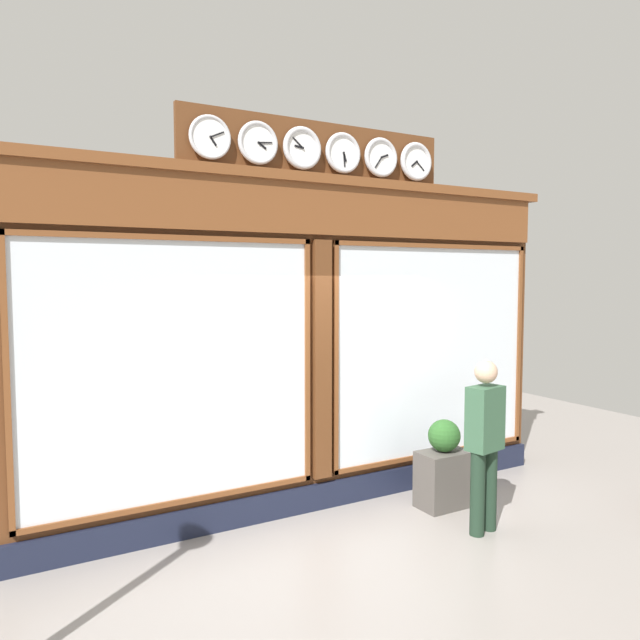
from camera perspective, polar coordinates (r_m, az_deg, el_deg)
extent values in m
cube|color=#5B3319|center=(6.52, -0.66, -2.65)|extent=(6.15, 0.30, 3.44)
cube|color=#191E33|center=(6.75, 0.09, -16.26)|extent=(6.15, 0.08, 0.28)
cube|color=brown|center=(6.35, 0.18, 10.38)|extent=(6.03, 0.08, 0.52)
cube|color=brown|center=(6.41, 0.09, 13.12)|extent=(6.28, 0.20, 0.10)
cube|color=silver|center=(7.29, 10.79, -2.88)|extent=(2.73, 0.02, 2.42)
cube|color=brown|center=(7.23, 11.03, 6.87)|extent=(2.83, 0.04, 0.05)
cube|color=brown|center=(7.53, 10.76, -12.27)|extent=(2.83, 0.04, 0.05)
cube|color=brown|center=(8.25, 18.24, -2.20)|extent=(0.05, 0.04, 2.52)
cube|color=brown|center=(6.46, 1.50, -3.70)|extent=(0.05, 0.04, 2.52)
cube|color=silver|center=(5.78, -13.54, -4.75)|extent=(2.73, 0.02, 2.42)
cube|color=brown|center=(5.71, -13.69, 7.58)|extent=(2.83, 0.04, 0.05)
cube|color=brown|center=(6.08, -13.27, -16.37)|extent=(2.83, 0.04, 0.05)
cube|color=brown|center=(5.54, -27.45, -5.49)|extent=(0.05, 0.04, 2.52)
cube|color=brown|center=(6.29, -1.23, -3.92)|extent=(0.05, 0.04, 2.52)
cube|color=#5B3319|center=(6.38, 0.13, -3.81)|extent=(0.20, 0.10, 2.52)
cube|color=#5B3319|center=(6.49, -0.09, 15.57)|extent=(3.03, 0.06, 0.61)
cylinder|color=white|center=(7.09, 9.04, 14.54)|extent=(0.34, 0.02, 0.34)
torus|color=silver|center=(7.09, 9.06, 14.54)|extent=(0.43, 0.06, 0.43)
cube|color=black|center=(7.06, 8.88, 14.35)|extent=(0.08, 0.01, 0.07)
cube|color=black|center=(7.11, 9.46, 14.12)|extent=(0.12, 0.01, 0.10)
sphere|color=black|center=(7.08, 9.13, 14.56)|extent=(0.02, 0.02, 0.02)
cylinder|color=white|center=(6.81, 5.75, 15.01)|extent=(0.34, 0.02, 0.34)
torus|color=silver|center=(6.80, 5.77, 15.02)|extent=(0.42, 0.05, 0.42)
cube|color=black|center=(6.82, 6.14, 15.13)|extent=(0.09, 0.01, 0.05)
cube|color=black|center=(6.76, 5.53, 14.57)|extent=(0.09, 0.01, 0.13)
sphere|color=black|center=(6.79, 5.84, 15.03)|extent=(0.02, 0.02, 0.02)
cylinder|color=white|center=(6.54, 2.18, 15.47)|extent=(0.34, 0.02, 0.34)
torus|color=silver|center=(6.54, 2.20, 15.48)|extent=(0.42, 0.05, 0.42)
cube|color=black|center=(6.53, 2.36, 15.10)|extent=(0.05, 0.01, 0.09)
cube|color=black|center=(6.52, 2.30, 14.86)|extent=(0.03, 0.01, 0.15)
sphere|color=black|center=(6.53, 2.26, 15.50)|extent=(0.02, 0.02, 0.02)
cylinder|color=white|center=(6.31, -1.70, 15.90)|extent=(0.34, 0.02, 0.34)
torus|color=silver|center=(6.30, -1.68, 15.91)|extent=(0.43, 0.06, 0.43)
cube|color=black|center=(6.27, -2.02, 16.03)|extent=(0.09, 0.01, 0.03)
cube|color=black|center=(6.28, -2.10, 16.39)|extent=(0.12, 0.01, 0.10)
sphere|color=black|center=(6.29, -1.62, 15.93)|extent=(0.02, 0.02, 0.02)
cylinder|color=white|center=(6.10, -5.88, 16.29)|extent=(0.34, 0.02, 0.34)
torus|color=silver|center=(6.09, -5.86, 16.30)|extent=(0.42, 0.05, 0.42)
cube|color=black|center=(6.10, -5.47, 16.06)|extent=(0.09, 0.01, 0.07)
cube|color=black|center=(6.12, -5.17, 16.33)|extent=(0.15, 0.01, 0.03)
sphere|color=black|center=(6.08, -5.81, 16.32)|extent=(0.02, 0.02, 0.02)
cylinder|color=white|center=(5.92, -10.34, 16.61)|extent=(0.34, 0.02, 0.34)
torus|color=silver|center=(5.92, -10.33, 16.62)|extent=(0.41, 0.04, 0.41)
cube|color=black|center=(5.91, -10.03, 16.27)|extent=(0.07, 0.01, 0.09)
cube|color=black|center=(5.94, -9.67, 16.88)|extent=(0.14, 0.01, 0.07)
sphere|color=black|center=(5.91, -10.28, 16.65)|extent=(0.02, 0.02, 0.02)
cylinder|color=#1C2F21|center=(6.23, 14.63, -15.55)|extent=(0.14, 0.14, 0.82)
cylinder|color=#1C2F21|center=(6.38, 15.71, -15.08)|extent=(0.14, 0.14, 0.82)
cube|color=#33563D|center=(6.10, 15.31, -8.92)|extent=(0.39, 0.28, 0.62)
sphere|color=tan|center=(6.02, 15.39, -4.74)|extent=(0.22, 0.22, 0.22)
cube|color=#4C4742|center=(6.88, 11.58, -14.50)|extent=(0.56, 0.36, 0.61)
sphere|color=#285623|center=(6.74, 11.64, -10.64)|extent=(0.35, 0.35, 0.35)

